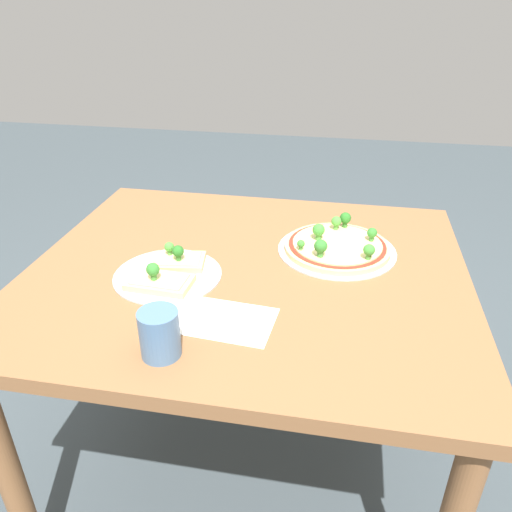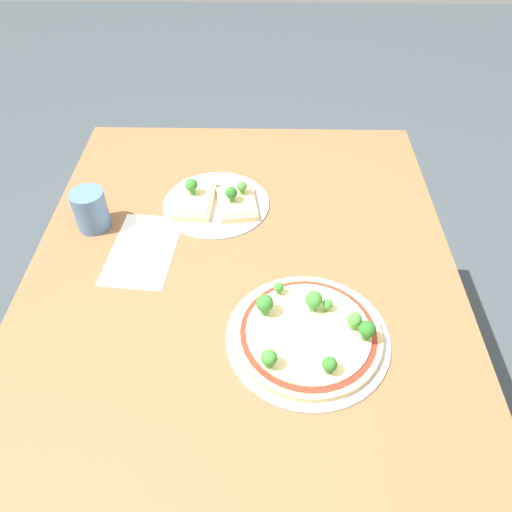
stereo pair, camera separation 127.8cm
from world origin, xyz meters
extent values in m
plane|color=#3D474C|center=(0.00, 0.00, 0.00)|extent=(8.00, 8.00, 0.00)
cube|color=brown|center=(0.00, 0.00, 0.73)|extent=(1.11, 0.95, 0.04)
cylinder|color=brown|center=(-0.50, -0.42, 0.35)|extent=(0.06, 0.06, 0.71)
cylinder|color=brown|center=(-0.50, 0.42, 0.35)|extent=(0.06, 0.06, 0.71)
cylinder|color=brown|center=(0.50, 0.42, 0.35)|extent=(0.06, 0.06, 0.71)
cylinder|color=#B7B7BC|center=(0.22, 0.13, 0.75)|extent=(0.32, 0.32, 0.00)
cylinder|color=#E5C17F|center=(0.22, 0.13, 0.75)|extent=(0.29, 0.29, 0.01)
cylinder|color=#A82D1E|center=(0.22, 0.13, 0.76)|extent=(0.26, 0.26, 0.00)
cylinder|color=#F4DB8E|center=(0.22, 0.13, 0.77)|extent=(0.24, 0.24, 0.00)
sphere|color=#3D8933|center=(0.13, 0.08, 0.79)|extent=(0.02, 0.02, 0.02)
cylinder|color=#488E3A|center=(0.13, 0.08, 0.77)|extent=(0.01, 0.01, 0.01)
sphere|color=#3D8933|center=(0.30, 0.06, 0.79)|extent=(0.03, 0.03, 0.03)
cylinder|color=#488E3A|center=(0.30, 0.06, 0.77)|extent=(0.01, 0.01, 0.01)
sphere|color=#3D8933|center=(0.17, 0.17, 0.79)|extent=(0.02, 0.02, 0.02)
cylinder|color=#488E3A|center=(0.17, 0.17, 0.77)|extent=(0.01, 0.01, 0.01)
sphere|color=#337A2D|center=(0.18, 0.05, 0.80)|extent=(0.03, 0.03, 0.03)
cylinder|color=#3F8136|center=(0.18, 0.05, 0.77)|extent=(0.02, 0.02, 0.02)
sphere|color=#479338|center=(0.21, 0.22, 0.79)|extent=(0.03, 0.03, 0.03)
cylinder|color=#51973E|center=(0.21, 0.22, 0.77)|extent=(0.01, 0.01, 0.01)
sphere|color=#3D8933|center=(0.17, 0.15, 0.80)|extent=(0.03, 0.03, 0.03)
cylinder|color=#488E3A|center=(0.17, 0.15, 0.77)|extent=(0.02, 0.02, 0.02)
sphere|color=#286B23|center=(0.24, 0.24, 0.80)|extent=(0.03, 0.03, 0.03)
cylinder|color=#37742D|center=(0.24, 0.24, 0.77)|extent=(0.01, 0.01, 0.01)
sphere|color=#337A2D|center=(0.31, 0.17, 0.79)|extent=(0.03, 0.03, 0.03)
cylinder|color=#3F8136|center=(0.31, 0.17, 0.77)|extent=(0.01, 0.01, 0.01)
cylinder|color=#B7B7BC|center=(-0.19, -0.07, 0.75)|extent=(0.27, 0.27, 0.00)
cube|color=#E5C17F|center=(-0.19, -0.13, 0.76)|extent=(0.16, 0.10, 0.02)
cube|color=#F4DB8E|center=(-0.19, -0.13, 0.77)|extent=(0.13, 0.08, 0.00)
sphere|color=#337A2D|center=(-0.20, -0.13, 0.79)|extent=(0.03, 0.03, 0.03)
cylinder|color=#3F8136|center=(-0.20, -0.13, 0.77)|extent=(0.01, 0.01, 0.01)
cube|color=#E5C17F|center=(-0.17, -0.02, 0.76)|extent=(0.14, 0.11, 0.02)
cube|color=#F4DB8E|center=(-0.17, -0.02, 0.77)|extent=(0.12, 0.09, 0.00)
sphere|color=#479338|center=(-0.20, -0.01, 0.79)|extent=(0.03, 0.03, 0.03)
cylinder|color=#51973E|center=(-0.20, -0.01, 0.77)|extent=(0.01, 0.01, 0.01)
sphere|color=#286B23|center=(-0.17, -0.03, 0.79)|extent=(0.03, 0.03, 0.03)
cylinder|color=#37742D|center=(-0.17, -0.03, 0.77)|extent=(0.01, 0.01, 0.01)
cylinder|color=#4C7099|center=(-0.10, -0.36, 0.79)|extent=(0.08, 0.08, 0.10)
cube|color=white|center=(-0.02, -0.23, 0.74)|extent=(0.25, 0.16, 0.00)
camera|label=1|loc=(0.22, -1.08, 1.38)|focal=35.00mm
camera|label=2|loc=(0.80, 0.05, 1.54)|focal=35.00mm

